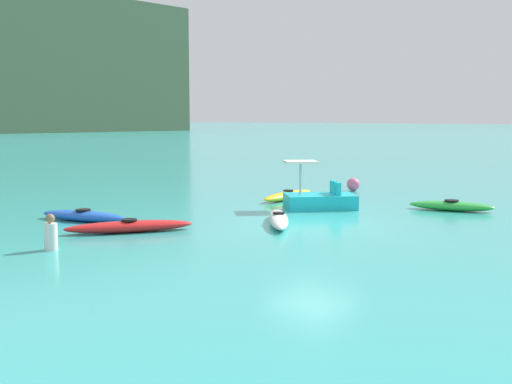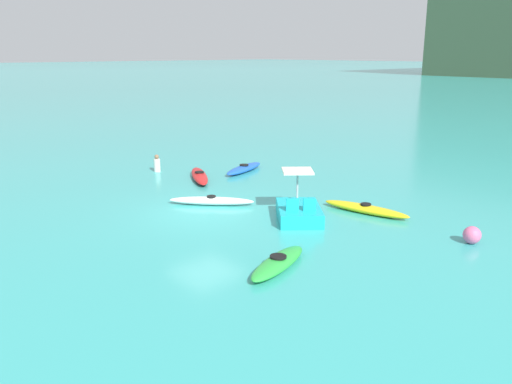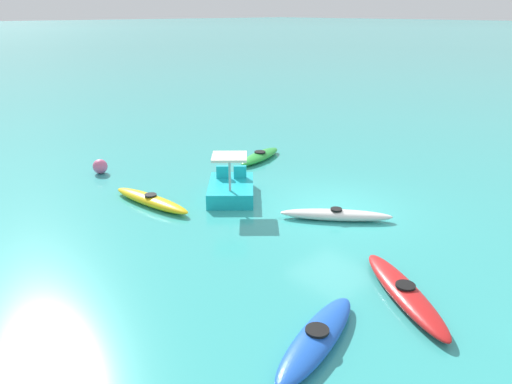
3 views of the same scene
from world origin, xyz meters
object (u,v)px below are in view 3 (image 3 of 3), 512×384
object	(u,v)px
kayak_yellow	(151,200)
kayak_green	(260,156)
kayak_blue	(317,338)
pedal_boat_cyan	(231,188)
buoy_pink	(100,166)
kayak_red	(405,293)
kayak_white	(336,215)

from	to	relation	value
kayak_yellow	kayak_green	xyz separation A→B (m)	(1.32, -6.10, 0.00)
kayak_blue	pedal_boat_cyan	world-z (taller)	pedal_boat_cyan
buoy_pink	kayak_red	bearing A→B (deg)	-175.81
kayak_yellow	kayak_blue	size ratio (longest dim) A/B	1.10
kayak_green	kayak_red	bearing A→B (deg)	153.76
kayak_white	buoy_pink	distance (m)	9.60
kayak_white	buoy_pink	xyz separation A→B (m)	(9.04, 3.23, 0.12)
kayak_green	buoy_pink	xyz separation A→B (m)	(2.87, 5.83, 0.12)
pedal_boat_cyan	kayak_red	bearing A→B (deg)	171.00
kayak_blue	kayak_red	bearing A→B (deg)	-95.83
kayak_yellow	kayak_red	bearing A→B (deg)	-172.00
kayak_green	buoy_pink	size ratio (longest dim) A/B	5.19
kayak_red	kayak_blue	bearing A→B (deg)	84.17
kayak_blue	buoy_pink	world-z (taller)	buoy_pink
kayak_red	kayak_green	world-z (taller)	same
kayak_yellow	buoy_pink	distance (m)	4.20
kayak_green	buoy_pink	distance (m)	6.50
kayak_yellow	pedal_boat_cyan	distance (m)	2.68
kayak_red	kayak_green	size ratio (longest dim) A/B	1.15
kayak_yellow	kayak_white	distance (m)	5.99
kayak_green	buoy_pink	world-z (taller)	buoy_pink
kayak_red	kayak_white	distance (m)	4.40
kayak_yellow	kayak_blue	xyz separation A→B (m)	(-8.33, 1.42, 0.00)
kayak_yellow	kayak_white	size ratio (longest dim) A/B	1.21
kayak_yellow	kayak_red	size ratio (longest dim) A/B	1.04
kayak_blue	buoy_pink	size ratio (longest dim) A/B	5.64
kayak_red	kayak_green	distance (m)	11.06
kayak_white	pedal_boat_cyan	size ratio (longest dim) A/B	1.04
kayak_white	pedal_boat_cyan	distance (m)	3.79
kayak_blue	kayak_green	world-z (taller)	same
kayak_white	kayak_yellow	bearing A→B (deg)	35.84
kayak_blue	pedal_boat_cyan	bearing A→B (deg)	-28.14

